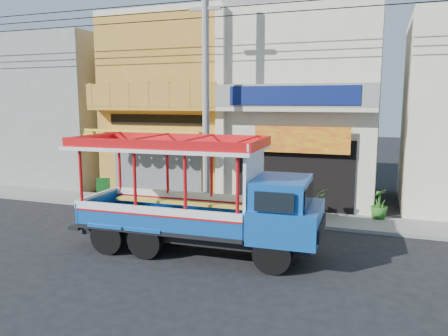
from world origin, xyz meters
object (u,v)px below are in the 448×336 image
(potted_plant_b, at_px, (280,206))
(potted_plant_c, at_px, (379,204))
(utility_pole, at_px, (210,82))
(green_sign, at_px, (103,190))
(songthaew_truck, at_px, (213,199))
(potted_plant_a, at_px, (312,203))

(potted_plant_b, height_order, potted_plant_c, potted_plant_c)
(utility_pole, height_order, green_sign, utility_pole)
(songthaew_truck, distance_m, potted_plant_c, 6.88)
(potted_plant_b, relative_size, potted_plant_c, 0.79)
(potted_plant_b, bearing_deg, potted_plant_c, -94.04)
(potted_plant_a, bearing_deg, green_sign, 140.07)
(potted_plant_a, bearing_deg, potted_plant_b, 158.32)
(potted_plant_c, bearing_deg, green_sign, -63.70)
(songthaew_truck, relative_size, green_sign, 7.98)
(songthaew_truck, bearing_deg, potted_plant_a, 64.09)
(potted_plant_c, bearing_deg, utility_pole, -53.64)
(utility_pole, distance_m, potted_plant_a, 5.76)
(green_sign, distance_m, potted_plant_a, 9.09)
(utility_pole, height_order, potted_plant_b, utility_pole)
(songthaew_truck, distance_m, potted_plant_b, 4.30)
(songthaew_truck, xyz_separation_m, potted_plant_b, (1.02, 4.05, -1.06))
(songthaew_truck, bearing_deg, potted_plant_c, 49.35)
(green_sign, distance_m, potted_plant_b, 7.99)
(songthaew_truck, bearing_deg, utility_pole, 112.98)
(potted_plant_b, distance_m, potted_plant_c, 3.60)
(utility_pole, bearing_deg, potted_plant_c, 13.02)
(potted_plant_c, bearing_deg, potted_plant_a, -47.91)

